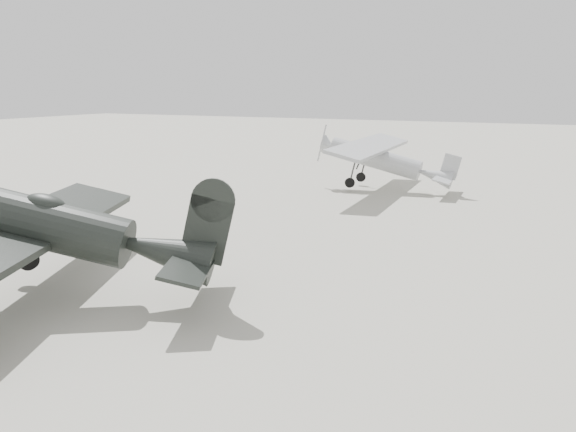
% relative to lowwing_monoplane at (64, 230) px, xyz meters
% --- Properties ---
extents(ground, '(160.00, 160.00, 0.00)m').
position_rel_lowwing_monoplane_xyz_m(ground, '(4.22, 2.97, -1.90)').
color(ground, '#B0AD9C').
rests_on(ground, ground).
extents(lowwing_monoplane, '(8.27, 10.91, 3.59)m').
position_rel_lowwing_monoplane_xyz_m(lowwing_monoplane, '(0.00, 0.00, 0.00)').
color(lowwing_monoplane, black).
rests_on(lowwing_monoplane, ground).
extents(highwing_monoplane, '(7.46, 10.47, 2.98)m').
position_rel_lowwing_monoplane_xyz_m(highwing_monoplane, '(2.76, 19.09, -0.03)').
color(highwing_monoplane, '#929497').
rests_on(highwing_monoplane, ground).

